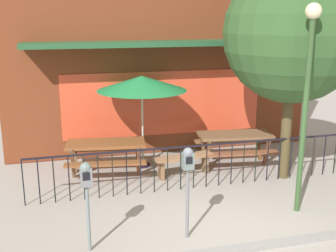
% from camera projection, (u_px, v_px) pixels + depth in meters
% --- Properties ---
extents(ground, '(40.00, 40.00, 0.00)m').
position_uv_depth(ground, '(230.00, 233.00, 7.17)').
color(ground, '#9C968F').
extents(pub_storefront, '(8.23, 1.39, 5.45)m').
position_uv_depth(pub_storefront, '(162.00, 50.00, 10.99)').
color(pub_storefront, '#491E19').
rests_on(pub_storefront, ground).
extents(patio_fence_front, '(6.94, 0.04, 0.97)m').
position_uv_depth(patio_fence_front, '(194.00, 159.00, 8.89)').
color(patio_fence_front, black).
rests_on(patio_fence_front, ground).
extents(picnic_table_left, '(1.97, 1.59, 0.79)m').
position_uv_depth(picnic_table_left, '(106.00, 149.00, 9.73)').
color(picnic_table_left, brown).
rests_on(picnic_table_left, ground).
extents(picnic_table_right, '(1.95, 1.56, 0.79)m').
position_uv_depth(picnic_table_right, '(235.00, 140.00, 10.43)').
color(picnic_table_right, brown).
rests_on(picnic_table_right, ground).
extents(patio_umbrella, '(2.13, 2.13, 2.24)m').
position_uv_depth(patio_umbrella, '(142.00, 84.00, 9.87)').
color(patio_umbrella, black).
rests_on(patio_umbrella, ground).
extents(patio_bench, '(1.43, 0.53, 0.48)m').
position_uv_depth(patio_bench, '(184.00, 161.00, 9.70)').
color(patio_bench, '#9F6F4D').
rests_on(patio_bench, ground).
extents(parking_meter_near, '(0.18, 0.17, 1.48)m').
position_uv_depth(parking_meter_near, '(86.00, 183.00, 6.37)').
color(parking_meter_near, slate).
rests_on(parking_meter_near, ground).
extents(parking_meter_far, '(0.18, 0.17, 1.58)m').
position_uv_depth(parking_meter_far, '(188.00, 169.00, 6.74)').
color(parking_meter_far, slate).
rests_on(parking_meter_far, ground).
extents(street_tree, '(2.98, 2.98, 4.74)m').
position_uv_depth(street_tree, '(293.00, 33.00, 8.85)').
color(street_tree, '#4C4025').
rests_on(street_tree, ground).
extents(street_lamp, '(0.28, 0.28, 3.82)m').
position_uv_depth(street_lamp, '(308.00, 80.00, 7.38)').
color(street_lamp, '#32512A').
rests_on(street_lamp, ground).
extents(curb_edge, '(11.52, 0.20, 0.11)m').
position_uv_depth(curb_edge, '(242.00, 250.00, 6.67)').
color(curb_edge, gray).
rests_on(curb_edge, ground).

